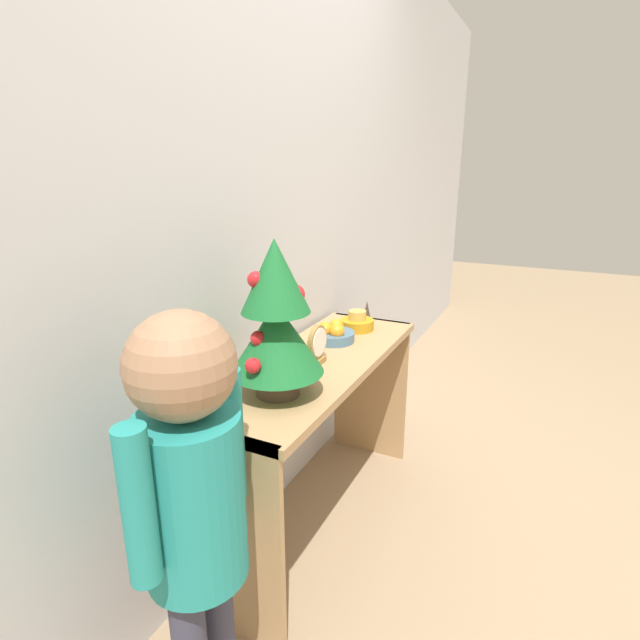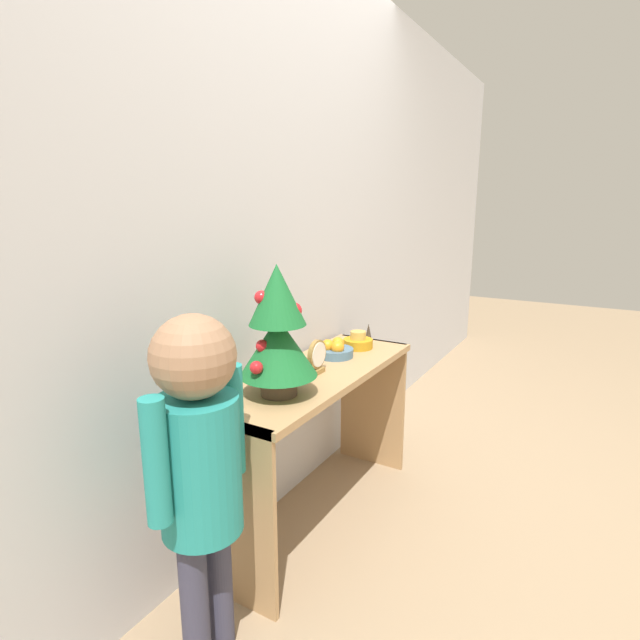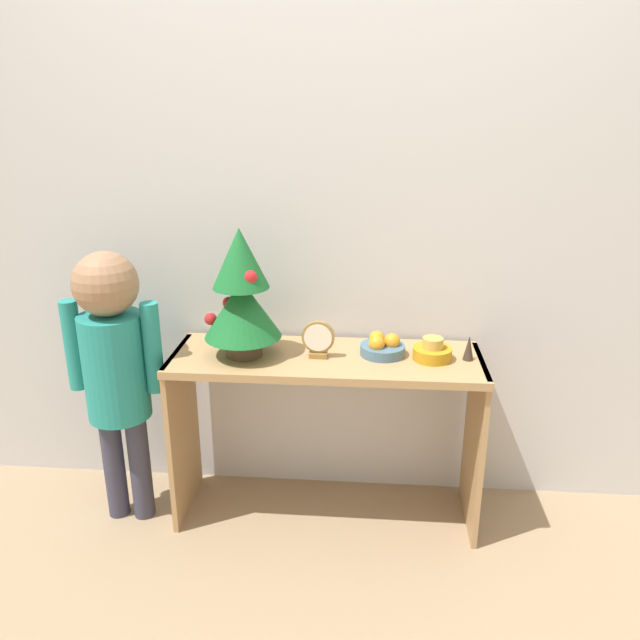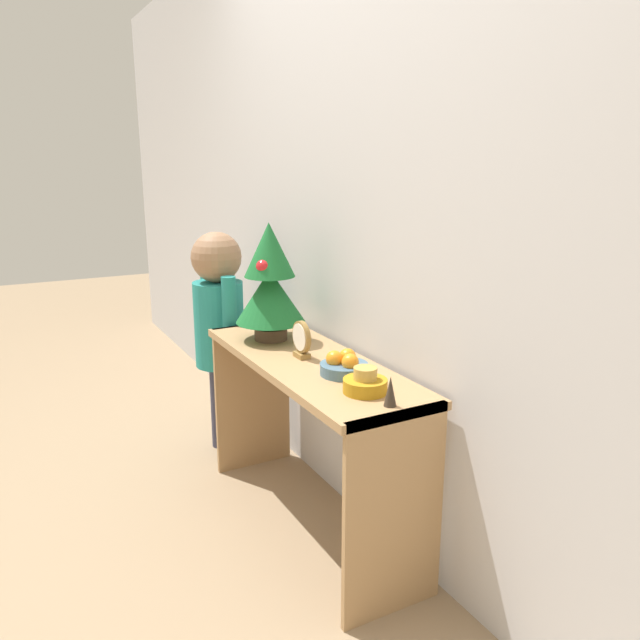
{
  "view_description": "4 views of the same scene",
  "coord_description": "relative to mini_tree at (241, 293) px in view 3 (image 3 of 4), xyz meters",
  "views": [
    {
      "loc": [
        -1.52,
        -0.56,
        1.37
      ],
      "look_at": [
        0.07,
        0.22,
        0.82
      ],
      "focal_mm": 28.0,
      "sensor_mm": 36.0,
      "label": 1
    },
    {
      "loc": [
        -1.73,
        -0.83,
        1.38
      ],
      "look_at": [
        -0.01,
        0.18,
        0.92
      ],
      "focal_mm": 28.0,
      "sensor_mm": 36.0,
      "label": 2
    },
    {
      "loc": [
        0.15,
        -1.95,
        1.6
      ],
      "look_at": [
        -0.02,
        0.18,
        0.84
      ],
      "focal_mm": 35.0,
      "sensor_mm": 36.0,
      "label": 3
    },
    {
      "loc": [
        1.98,
        -0.82,
        1.42
      ],
      "look_at": [
        0.06,
        0.21,
        0.86
      ],
      "focal_mm": 35.0,
      "sensor_mm": 36.0,
      "label": 4
    }
  ],
  "objects": [
    {
      "name": "child_figure",
      "position": [
        -0.48,
        -0.06,
        -0.24
      ],
      "size": [
        0.37,
        0.24,
        1.1
      ],
      "color": "#38384C",
      "rests_on": "ground_plane"
    },
    {
      "name": "back_wall",
      "position": [
        0.31,
        0.26,
        0.31
      ],
      "size": [
        7.0,
        0.05,
        2.5
      ],
      "primitive_type": "cube",
      "color": "silver",
      "rests_on": "ground_plane"
    },
    {
      "name": "ground_plane",
      "position": [
        0.31,
        -0.18,
        -0.94
      ],
      "size": [
        12.0,
        12.0,
        0.0
      ],
      "primitive_type": "plane",
      "color": "#997F60"
    },
    {
      "name": "mini_tree",
      "position": [
        0.0,
        0.0,
        0.0
      ],
      "size": [
        0.29,
        0.29,
        0.48
      ],
      "color": "#4C3828",
      "rests_on": "console_table"
    },
    {
      "name": "figurine",
      "position": [
        0.83,
        0.03,
        -0.2
      ],
      "size": [
        0.04,
        0.04,
        0.09
      ],
      "color": "#382D23",
      "rests_on": "console_table"
    },
    {
      "name": "fruit_bowl",
      "position": [
        0.52,
        0.05,
        -0.21
      ],
      "size": [
        0.17,
        0.17,
        0.08
      ],
      "color": "#476B84",
      "rests_on": "console_table"
    },
    {
      "name": "singing_bowl",
      "position": [
        0.7,
        0.02,
        -0.21
      ],
      "size": [
        0.14,
        0.14,
        0.08
      ],
      "color": "#B78419",
      "rests_on": "console_table"
    },
    {
      "name": "console_table",
      "position": [
        0.31,
        0.02,
        -0.4
      ],
      "size": [
        1.17,
        0.4,
        0.69
      ],
      "color": "tan",
      "rests_on": "ground_plane"
    },
    {
      "name": "desk_clock",
      "position": [
        0.28,
        0.0,
        -0.17
      ],
      "size": [
        0.12,
        0.04,
        0.14
      ],
      "color": "olive",
      "rests_on": "console_table"
    }
  ]
}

